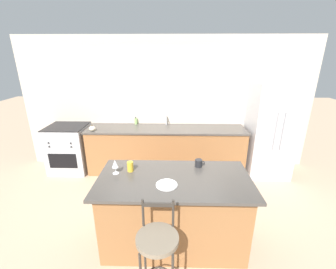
# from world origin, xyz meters

# --- Properties ---
(ground_plane) EXTENTS (18.00, 18.00, 0.00)m
(ground_plane) POSITION_xyz_m (0.00, 0.00, 0.00)
(ground_plane) COLOR tan
(wall_back) EXTENTS (6.00, 0.07, 2.70)m
(wall_back) POSITION_xyz_m (0.00, 0.72, 1.35)
(wall_back) COLOR beige
(wall_back) RESTS_ON ground_plane
(back_counter) EXTENTS (3.19, 0.70, 0.94)m
(back_counter) POSITION_xyz_m (0.00, 0.39, 0.47)
(back_counter) COLOR #936038
(back_counter) RESTS_ON ground_plane
(sink_faucet) EXTENTS (0.02, 0.13, 0.22)m
(sink_faucet) POSITION_xyz_m (0.00, 0.59, 1.08)
(sink_faucet) COLOR #ADAFB5
(sink_faucet) RESTS_ON back_counter
(kitchen_island) EXTENTS (1.84, 0.94, 0.95)m
(kitchen_island) POSITION_xyz_m (0.16, -1.57, 0.48)
(kitchen_island) COLOR #936038
(kitchen_island) RESTS_ON ground_plane
(refrigerator) EXTENTS (0.81, 0.78, 1.87)m
(refrigerator) POSITION_xyz_m (2.05, 0.33, 0.94)
(refrigerator) COLOR #BCBCC1
(refrigerator) RESTS_ON ground_plane
(oven_range) EXTENTS (0.76, 0.72, 0.97)m
(oven_range) POSITION_xyz_m (-2.02, 0.35, 0.49)
(oven_range) COLOR #ADAFB5
(oven_range) RESTS_ON ground_plane
(bar_stool_near) EXTENTS (0.40, 0.40, 1.08)m
(bar_stool_near) POSITION_xyz_m (0.01, -2.31, 0.63)
(bar_stool_near) COLOR #332D28
(bar_stool_near) RESTS_ON ground_plane
(dinner_plate) EXTENTS (0.25, 0.25, 0.02)m
(dinner_plate) POSITION_xyz_m (0.08, -1.73, 0.96)
(dinner_plate) COLOR white
(dinner_plate) RESTS_ON kitchen_island
(wine_glass) EXTENTS (0.08, 0.08, 0.18)m
(wine_glass) POSITION_xyz_m (-0.56, -1.47, 1.08)
(wine_glass) COLOR white
(wine_glass) RESTS_ON kitchen_island
(coffee_mug) EXTENTS (0.13, 0.10, 0.10)m
(coffee_mug) POSITION_xyz_m (0.49, -1.27, 1.00)
(coffee_mug) COLOR #232326
(coffee_mug) RESTS_ON kitchen_island
(tumbler_cup) EXTENTS (0.08, 0.08, 0.13)m
(tumbler_cup) POSITION_xyz_m (-0.39, -1.41, 1.01)
(tumbler_cup) COLOR gold
(tumbler_cup) RESTS_ON kitchen_island
(pumpkin_decoration) EXTENTS (0.12, 0.12, 0.12)m
(pumpkin_decoration) POSITION_xyz_m (-1.42, 0.17, 0.99)
(pumpkin_decoration) COLOR beige
(pumpkin_decoration) RESTS_ON back_counter
(soap_bottle) EXTENTS (0.06, 0.06, 0.16)m
(soap_bottle) POSITION_xyz_m (-0.64, 0.64, 1.00)
(soap_bottle) COLOR #89B260
(soap_bottle) RESTS_ON back_counter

